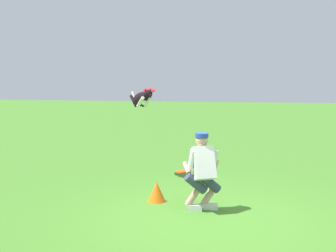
{
  "coord_description": "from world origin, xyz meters",
  "views": [
    {
      "loc": [
        -0.48,
        6.47,
        2.24
      ],
      "look_at": [
        0.85,
        -1.42,
        1.28
      ],
      "focal_mm": 45.21,
      "sensor_mm": 36.0,
      "label": 1
    }
  ],
  "objects_px": {
    "person": "(203,169)",
    "frisbee_held": "(184,171)",
    "frisbee_flying": "(149,90)",
    "training_cone": "(157,192)",
    "dog": "(141,99)"
  },
  "relations": [
    {
      "from": "person",
      "to": "frisbee_held",
      "type": "height_order",
      "value": "person"
    },
    {
      "from": "person",
      "to": "frisbee_flying",
      "type": "relative_size",
      "value": 5.01
    },
    {
      "from": "training_cone",
      "to": "person",
      "type": "bearing_deg",
      "value": 156.93
    },
    {
      "from": "training_cone",
      "to": "frisbee_held",
      "type": "bearing_deg",
      "value": 160.52
    },
    {
      "from": "frisbee_flying",
      "to": "training_cone",
      "type": "bearing_deg",
      "value": 106.43
    },
    {
      "from": "dog",
      "to": "person",
      "type": "bearing_deg",
      "value": -0.31
    },
    {
      "from": "person",
      "to": "training_cone",
      "type": "bearing_deg",
      "value": 43.35
    },
    {
      "from": "dog",
      "to": "frisbee_flying",
      "type": "xyz_separation_m",
      "value": [
        -0.22,
        0.22,
        0.2
      ]
    },
    {
      "from": "frisbee_held",
      "to": "frisbee_flying",
      "type": "bearing_deg",
      "value": -61.05
    },
    {
      "from": "frisbee_held",
      "to": "training_cone",
      "type": "height_order",
      "value": "frisbee_held"
    },
    {
      "from": "person",
      "to": "frisbee_held",
      "type": "xyz_separation_m",
      "value": [
        0.34,
        -0.18,
        -0.09
      ]
    },
    {
      "from": "frisbee_flying",
      "to": "frisbee_held",
      "type": "bearing_deg",
      "value": 118.95
    },
    {
      "from": "frisbee_flying",
      "to": "dog",
      "type": "bearing_deg",
      "value": -44.77
    },
    {
      "from": "dog",
      "to": "frisbee_flying",
      "type": "bearing_deg",
      "value": 9.52
    },
    {
      "from": "dog",
      "to": "training_cone",
      "type": "distance_m",
      "value": 2.47
    }
  ]
}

